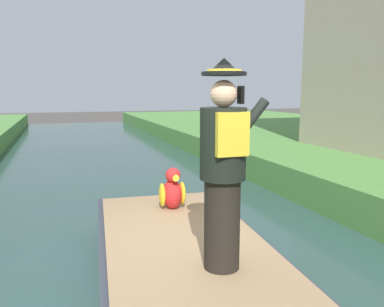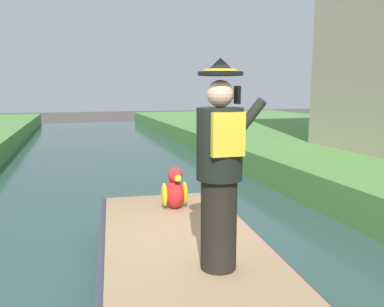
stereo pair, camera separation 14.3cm
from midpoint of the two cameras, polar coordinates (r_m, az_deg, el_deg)
ground_plane at (r=4.45m, az=-1.63°, el=-21.74°), size 80.00×80.00×0.00m
canal_water at (r=4.42m, az=-1.63°, el=-21.18°), size 6.27×48.00×0.10m
boat at (r=4.28m, az=-1.78°, el=-16.93°), size 2.17×4.35×0.61m
person_pirate at (r=3.35m, az=3.46°, el=-2.01°), size 0.61×0.42×1.85m
parrot_plush at (r=5.23m, az=-3.70°, el=-5.55°), size 0.36×0.34×0.57m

